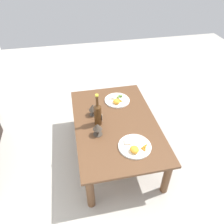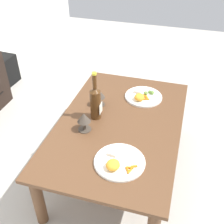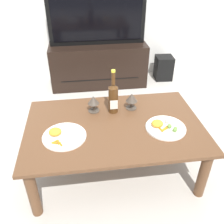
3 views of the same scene
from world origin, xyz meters
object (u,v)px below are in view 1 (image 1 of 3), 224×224
(dining_table, at_px, (116,127))
(dinner_plate_left, at_px, (135,146))
(goblet_left, at_px, (97,127))
(goblet_right, at_px, (93,108))
(wine_bottle, at_px, (98,113))
(dinner_plate_right, at_px, (117,100))

(dining_table, xyz_separation_m, dinner_plate_left, (-0.36, -0.09, 0.08))
(goblet_left, xyz_separation_m, dinner_plate_left, (-0.23, -0.29, -0.08))
(goblet_right, xyz_separation_m, dinner_plate_left, (-0.53, -0.29, -0.08))
(dining_table, bearing_deg, wine_bottle, 84.46)
(dining_table, height_order, dinner_plate_right, dinner_plate_right)
(dining_table, relative_size, wine_bottle, 3.63)
(dining_table, bearing_deg, goblet_left, 123.33)
(wine_bottle, bearing_deg, goblet_right, 10.50)
(wine_bottle, relative_size, dinner_plate_left, 1.18)
(wine_bottle, xyz_separation_m, goblet_left, (-0.15, 0.03, -0.04))
(goblet_left, relative_size, dinner_plate_right, 0.46)
(wine_bottle, distance_m, dinner_plate_right, 0.44)
(dining_table, bearing_deg, dinner_plate_left, -165.90)
(goblet_left, bearing_deg, dining_table, -56.67)
(goblet_right, distance_m, dinner_plate_left, 0.61)
(goblet_left, bearing_deg, dinner_plate_right, -31.36)
(wine_bottle, height_order, goblet_left, wine_bottle)
(goblet_left, distance_m, dinner_plate_left, 0.38)
(dining_table, height_order, goblet_right, goblet_right)
(wine_bottle, relative_size, goblet_left, 2.65)
(goblet_left, distance_m, goblet_right, 0.30)
(wine_bottle, height_order, goblet_right, wine_bottle)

